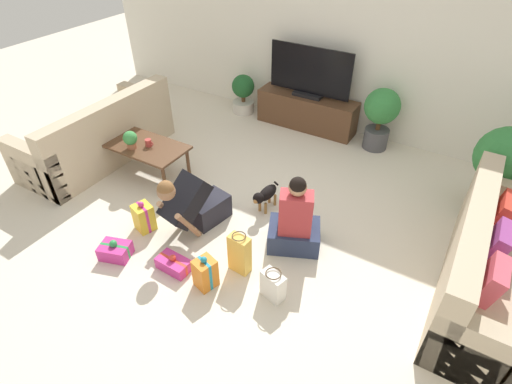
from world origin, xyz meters
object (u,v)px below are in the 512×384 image
at_px(dog, 265,195).
at_px(gift_box_b, 115,250).
at_px(sofa_right, 496,271).
at_px(gift_bag_b, 240,254).
at_px(mug, 149,143).
at_px(gift_bag_a, 273,285).
at_px(tabletop_plant, 130,139).
at_px(gift_box_a, 174,264).
at_px(potted_plant_corner_right, 505,160).
at_px(tv_console, 307,112).
at_px(potted_plant_back_right, 381,114).
at_px(sofa_left, 99,137).
at_px(coffee_table, 145,148).
at_px(tv, 310,75).
at_px(gift_box_c, 144,217).
at_px(gift_box_d, 205,273).
at_px(person_kneeling, 193,204).
at_px(potted_plant_back_left, 243,93).
at_px(person_sitting, 295,223).

relative_size(dog, gift_box_b, 1.36).
height_order(sofa_right, gift_bag_b, sofa_right).
bearing_deg(dog, mug, -169.69).
relative_size(gift_bag_a, mug, 2.60).
distance_m(sofa_right, tabletop_plant, 4.06).
xyz_separation_m(gift_box_a, gift_bag_b, (0.56, 0.33, 0.15)).
bearing_deg(dog, sofa_right, 5.20).
bearing_deg(mug, potted_plant_corner_right, 21.77).
bearing_deg(tv_console, mug, -116.87).
height_order(tv_console, gift_box_a, tv_console).
xyz_separation_m(potted_plant_back_right, tabletop_plant, (-2.37, -2.29, 0.04)).
xyz_separation_m(sofa_left, gift_bag_a, (3.15, -0.88, -0.16)).
bearing_deg(sofa_left, coffee_table, 90.61).
bearing_deg(tv, gift_box_c, -99.50).
xyz_separation_m(sofa_right, mug, (-3.90, -0.13, 0.17)).
relative_size(coffee_table, dog, 2.30).
distance_m(tv, gift_bag_b, 3.12).
relative_size(dog, gift_box_d, 1.28).
xyz_separation_m(gift_box_d, mug, (-1.65, 1.10, 0.33)).
height_order(tv_console, tv, tv).
bearing_deg(gift_bag_a, tv_console, 110.08).
distance_m(coffee_table, gift_box_b, 1.49).
distance_m(person_kneeling, gift_bag_b, 0.79).
height_order(potted_plant_back_left, gift_bag_b, potted_plant_back_left).
xyz_separation_m(coffee_table, gift_box_d, (1.72, -1.09, -0.23)).
xyz_separation_m(person_kneeling, person_sitting, (1.03, 0.30, -0.03)).
height_order(gift_box_c, mug, mug).
xyz_separation_m(potted_plant_back_right, dog, (-0.65, -2.01, -0.30)).
xyz_separation_m(sofa_right, gift_box_c, (-3.29, -0.93, -0.16)).
xyz_separation_m(person_kneeling, gift_box_d, (0.57, -0.58, -0.18)).
bearing_deg(potted_plant_back_left, gift_bag_a, -53.67).
relative_size(sofa_left, gift_bag_a, 6.57).
bearing_deg(tabletop_plant, potted_plant_back_right, 44.04).
height_order(tv, tabletop_plant, tv).
height_order(tv, potted_plant_back_right, tv).
relative_size(potted_plant_corner_right, gift_box_c, 2.76).
bearing_deg(person_kneeling, tabletop_plant, 173.78).
relative_size(sofa_left, tv, 1.65).
distance_m(sofa_left, gift_bag_a, 3.28).
height_order(gift_bag_a, gift_bag_b, gift_bag_b).
height_order(tv, potted_plant_back_left, tv).
relative_size(coffee_table, person_sitting, 1.22).
distance_m(sofa_right, tv, 3.51).
distance_m(gift_bag_b, tabletop_plant, 2.09).
bearing_deg(gift_bag_b, gift_box_a, -149.56).
height_order(mug, tabletop_plant, tabletop_plant).
bearing_deg(gift_box_d, sofa_left, 157.07).
xyz_separation_m(tv_console, potted_plant_corner_right, (2.64, -0.70, 0.39)).
bearing_deg(gift_bag_b, potted_plant_corner_right, 49.52).
bearing_deg(gift_box_d, potted_plant_corner_right, 50.91).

